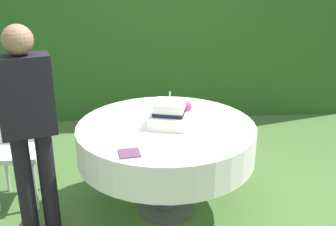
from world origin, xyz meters
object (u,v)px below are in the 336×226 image
object	(u,v)px
cake_table	(166,141)
standing_person	(29,123)
serving_plate_near	(219,113)
serving_plate_left	(133,116)
garden_chair	(18,140)
napkin_stack	(129,153)
serving_plate_far	(164,107)
wedding_cake	(171,114)

from	to	relation	value
cake_table	standing_person	size ratio (longest dim) A/B	0.88
serving_plate_near	serving_plate_left	xyz separation A→B (m)	(-0.72, -0.01, 0.00)
garden_chair	standing_person	world-z (taller)	standing_person
napkin_stack	standing_person	distance (m)	0.73
napkin_stack	serving_plate_far	bearing A→B (deg)	71.27
wedding_cake	serving_plate_far	xyz separation A→B (m)	(-0.02, 0.39, -0.08)
napkin_stack	standing_person	size ratio (longest dim) A/B	0.09
wedding_cake	napkin_stack	xyz separation A→B (m)	(-0.32, -0.48, -0.08)
serving_plate_far	standing_person	world-z (taller)	standing_person
cake_table	serving_plate_left	size ratio (longest dim) A/B	10.87
cake_table	serving_plate_near	xyz separation A→B (m)	(0.46, 0.21, 0.14)
serving_plate_left	serving_plate_far	bearing A→B (deg)	32.65
wedding_cake	garden_chair	bearing A→B (deg)	165.88
wedding_cake	garden_chair	size ratio (longest dim) A/B	0.41
cake_table	wedding_cake	world-z (taller)	wedding_cake
serving_plate_left	cake_table	bearing A→B (deg)	-38.12
wedding_cake	garden_chair	distance (m)	1.36
cake_table	standing_person	bearing A→B (deg)	-164.06
serving_plate_near	garden_chair	distance (m)	1.73
cake_table	standing_person	xyz separation A→B (m)	(-0.97, -0.28, 0.29)
serving_plate_left	wedding_cake	bearing A→B (deg)	-35.84
garden_chair	serving_plate_near	bearing A→B (deg)	-3.48
cake_table	serving_plate_left	distance (m)	0.36
cake_table	wedding_cake	xyz separation A→B (m)	(0.03, -0.01, 0.23)
serving_plate_left	standing_person	bearing A→B (deg)	-145.75
serving_plate_near	serving_plate_left	distance (m)	0.72
napkin_stack	serving_plate_near	bearing A→B (deg)	43.28
serving_plate_near	standing_person	world-z (taller)	standing_person
serving_plate_near	serving_plate_far	size ratio (longest dim) A/B	0.91
wedding_cake	cake_table	bearing A→B (deg)	165.62
wedding_cake	serving_plate_near	distance (m)	0.48
serving_plate_far	serving_plate_near	bearing A→B (deg)	-20.75
wedding_cake	garden_chair	world-z (taller)	wedding_cake
serving_plate_far	serving_plate_left	xyz separation A→B (m)	(-0.27, -0.17, 0.00)
cake_table	serving_plate_far	xyz separation A→B (m)	(0.01, 0.38, 0.14)
napkin_stack	cake_table	bearing A→B (deg)	59.92
cake_table	standing_person	distance (m)	1.05
wedding_cake	garden_chair	xyz separation A→B (m)	(-1.29, 0.32, -0.32)
napkin_stack	standing_person	world-z (taller)	standing_person
cake_table	serving_plate_far	bearing A→B (deg)	88.20
serving_plate_left	napkin_stack	world-z (taller)	serving_plate_left
serving_plate_left	napkin_stack	size ratio (longest dim) A/B	0.92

